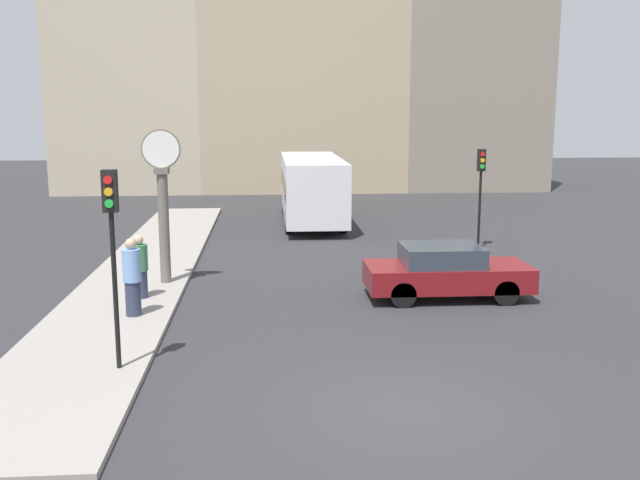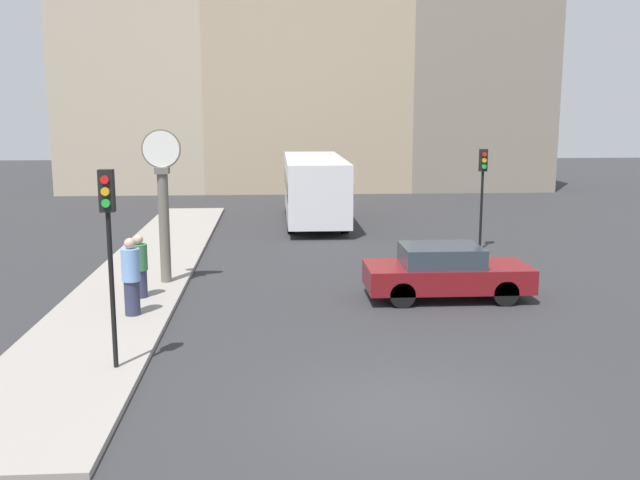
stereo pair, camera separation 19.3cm
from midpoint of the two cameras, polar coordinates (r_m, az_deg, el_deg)
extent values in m
plane|color=#2D2D30|center=(12.09, 6.37, -13.31)|extent=(120.00, 120.00, 0.00)
cube|color=gray|center=(22.62, -13.89, -2.14)|extent=(2.89, 25.79, 0.12)
cube|color=#B7A88E|center=(44.34, -15.22, 12.81)|extent=(8.52, 5.00, 13.97)
cube|color=tan|center=(43.74, -1.52, 15.52)|extent=(12.00, 5.00, 17.51)
cube|color=gray|center=(45.26, 11.93, 11.87)|extent=(8.60, 5.00, 12.36)
cube|color=maroon|center=(18.81, 9.85, -2.86)|extent=(4.21, 1.81, 0.62)
cube|color=#2D3842|center=(18.65, 9.40, -1.19)|extent=(2.02, 1.63, 0.51)
cylinder|color=black|center=(19.96, 12.92, -2.97)|extent=(0.65, 0.22, 0.65)
cylinder|color=black|center=(18.49, 14.35, -4.10)|extent=(0.65, 0.22, 0.65)
cylinder|color=black|center=(19.36, 5.50, -3.17)|extent=(0.65, 0.22, 0.65)
cylinder|color=black|center=(17.84, 6.36, -4.36)|extent=(0.65, 0.22, 0.65)
cube|color=silver|center=(30.85, -0.85, 4.33)|extent=(2.43, 8.84, 2.46)
cube|color=#1E232D|center=(30.83, -0.85, 4.62)|extent=(2.46, 8.67, 0.73)
cylinder|color=black|center=(33.78, 0.71, 2.92)|extent=(0.28, 0.90, 0.90)
cylinder|color=black|center=(33.66, -2.95, 2.88)|extent=(0.28, 0.90, 0.90)
cylinder|color=black|center=(28.37, 1.65, 1.48)|extent=(0.28, 0.90, 0.90)
cylinder|color=black|center=(28.24, -2.70, 1.43)|extent=(0.28, 0.90, 0.90)
cylinder|color=black|center=(13.58, -16.46, -3.97)|extent=(0.09, 0.09, 2.92)
cube|color=black|center=(13.25, -16.86, 3.77)|extent=(0.26, 0.20, 0.76)
cylinder|color=red|center=(13.12, -17.02, 4.62)|extent=(0.15, 0.04, 0.15)
cylinder|color=orange|center=(13.14, -16.98, 3.71)|extent=(0.15, 0.04, 0.15)
cylinder|color=green|center=(13.16, -16.93, 2.81)|extent=(0.15, 0.04, 0.15)
cylinder|color=black|center=(25.42, 12.42, 2.31)|extent=(0.09, 0.09, 2.75)
cube|color=black|center=(25.24, 12.58, 6.26)|extent=(0.26, 0.20, 0.76)
cylinder|color=red|center=(25.12, 12.68, 6.71)|extent=(0.15, 0.04, 0.15)
cylinder|color=orange|center=(25.13, 12.66, 6.24)|extent=(0.15, 0.04, 0.15)
cylinder|color=green|center=(25.14, 12.64, 5.76)|extent=(0.15, 0.04, 0.15)
cylinder|color=#666056|center=(20.04, -12.64, 0.89)|extent=(0.29, 0.29, 3.02)
cube|color=#666056|center=(19.85, -12.82, 5.44)|extent=(0.38, 0.38, 0.17)
cylinder|color=#666056|center=(19.81, -12.89, 7.10)|extent=(1.06, 0.04, 1.06)
cylinder|color=white|center=(19.81, -12.89, 7.10)|extent=(0.98, 0.06, 0.98)
cylinder|color=#2D334C|center=(17.19, -15.03, -4.53)|extent=(0.36, 0.36, 0.81)
cylinder|color=#729ED8|center=(17.01, -15.15, -1.97)|extent=(0.42, 0.42, 0.76)
sphere|color=tan|center=(16.91, -15.24, -0.29)|extent=(0.25, 0.25, 0.25)
cylinder|color=#2D334C|center=(18.75, -14.46, -3.43)|extent=(0.36, 0.36, 0.71)
cylinder|color=#387A47|center=(18.60, -14.55, -1.37)|extent=(0.42, 0.42, 0.66)
sphere|color=tan|center=(18.51, -14.62, 0.01)|extent=(0.25, 0.25, 0.25)
camera|label=1|loc=(0.10, -90.28, -0.05)|focal=40.00mm
camera|label=2|loc=(0.10, 89.72, 0.05)|focal=40.00mm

